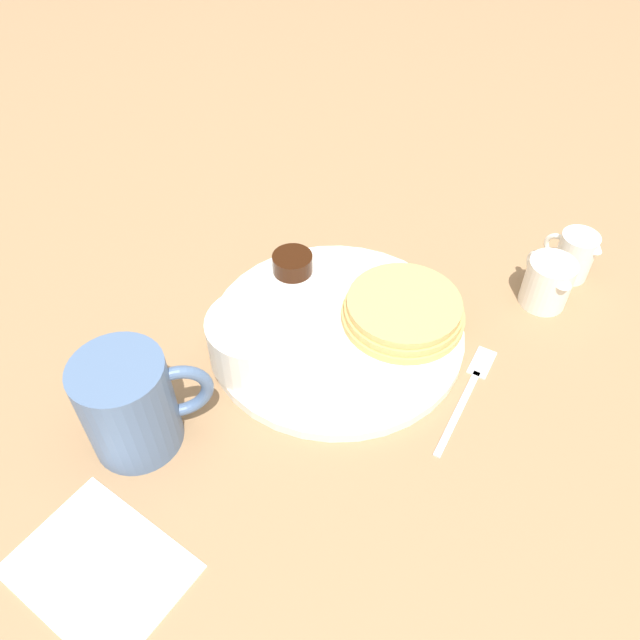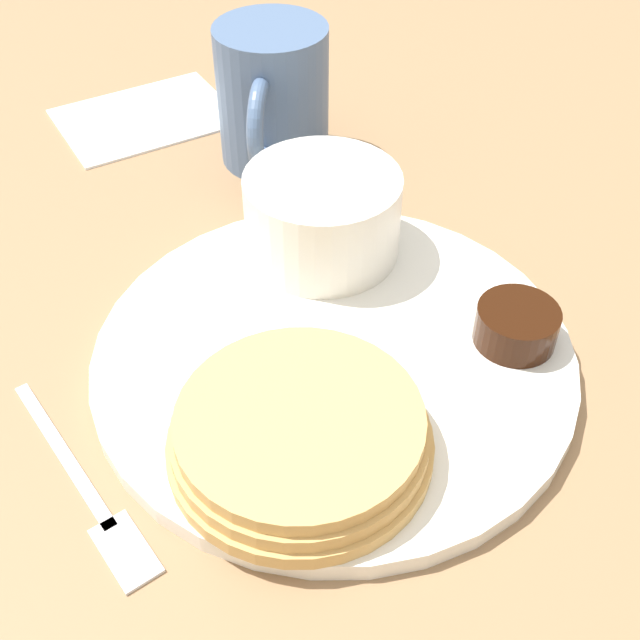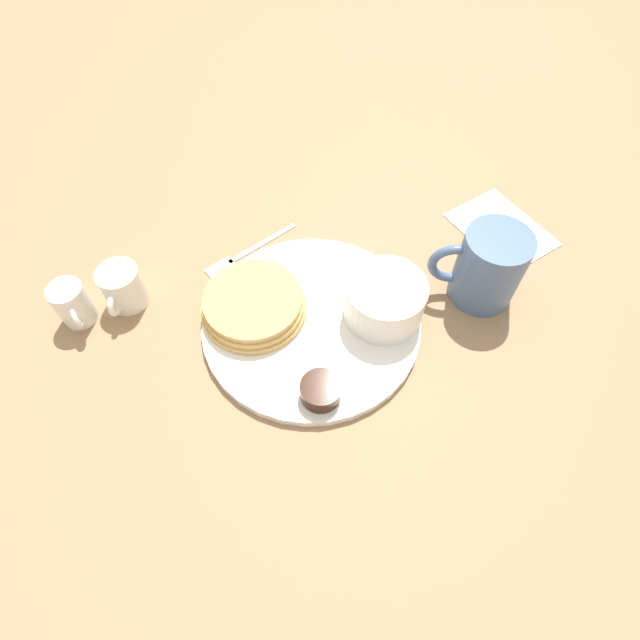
{
  "view_description": "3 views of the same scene",
  "coord_description": "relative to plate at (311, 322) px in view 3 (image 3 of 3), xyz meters",
  "views": [
    {
      "loc": [
        0.33,
        -0.32,
        0.5
      ],
      "look_at": [
        -0.01,
        -0.01,
        0.02
      ],
      "focal_mm": 35.0,
      "sensor_mm": 36.0,
      "label": 1
    },
    {
      "loc": [
        0.1,
        0.3,
        0.34
      ],
      "look_at": [
        0.0,
        -0.01,
        0.02
      ],
      "focal_mm": 45.0,
      "sensor_mm": 36.0,
      "label": 2
    },
    {
      "loc": [
        -0.33,
        0.11,
        0.53
      ],
      "look_at": [
        -0.01,
        -0.01,
        0.03
      ],
      "focal_mm": 28.0,
      "sensor_mm": 36.0,
      "label": 3
    }
  ],
  "objects": [
    {
      "name": "creamer_pitcher_near",
      "position": [
        0.12,
        0.21,
        0.02
      ],
      "size": [
        0.07,
        0.05,
        0.06
      ],
      "color": "white",
      "rests_on": "ground_plane"
    },
    {
      "name": "plate",
      "position": [
        0.0,
        0.0,
        0.0
      ],
      "size": [
        0.27,
        0.27,
        0.01
      ],
      "color": "white",
      "rests_on": "ground_plane"
    },
    {
      "name": "napkin",
      "position": [
        0.06,
        -0.32,
        -0.0
      ],
      "size": [
        0.16,
        0.13,
        0.0
      ],
      "color": "white",
      "rests_on": "ground_plane"
    },
    {
      "name": "butter_ramekin",
      "position": [
        -0.04,
        -0.1,
        0.02
      ],
      "size": [
        0.04,
        0.04,
        0.04
      ],
      "color": "white",
      "rests_on": "plate"
    },
    {
      "name": "fork",
      "position": [
        0.14,
        0.05,
        -0.0
      ],
      "size": [
        0.06,
        0.14,
        0.0
      ],
      "color": "silver",
      "rests_on": "ground_plane"
    },
    {
      "name": "coffee_mug",
      "position": [
        -0.03,
        -0.22,
        0.05
      ],
      "size": [
        0.08,
        0.11,
        0.1
      ],
      "color": "slate",
      "rests_on": "ground_plane"
    },
    {
      "name": "creamer_pitcher_far",
      "position": [
        0.11,
        0.27,
        0.02
      ],
      "size": [
        0.07,
        0.04,
        0.06
      ],
      "color": "white",
      "rests_on": "ground_plane"
    },
    {
      "name": "pancake_stack",
      "position": [
        0.04,
        0.06,
        0.02
      ],
      "size": [
        0.13,
        0.13,
        0.03
      ],
      "color": "tan",
      "rests_on": "plate"
    },
    {
      "name": "ground_plane",
      "position": [
        0.0,
        0.0,
        -0.01
      ],
      "size": [
        4.0,
        4.0,
        0.0
      ],
      "primitive_type": "plane",
      "color": "#93704C"
    },
    {
      "name": "bowl",
      "position": [
        -0.02,
        -0.09,
        0.04
      ],
      "size": [
        0.1,
        0.1,
        0.06
      ],
      "color": "white",
      "rests_on": "plate"
    },
    {
      "name": "syrup_cup",
      "position": [
        -0.1,
        0.02,
        0.02
      ],
      "size": [
        0.05,
        0.05,
        0.02
      ],
      "color": "black",
      "rests_on": "plate"
    }
  ]
}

